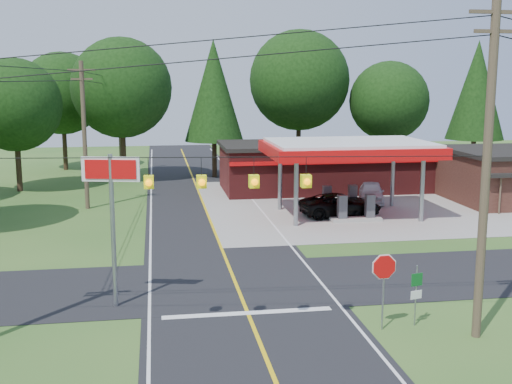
{
  "coord_description": "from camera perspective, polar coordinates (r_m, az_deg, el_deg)",
  "views": [
    {
      "loc": [
        -3.33,
        -26.56,
        8.8
      ],
      "look_at": [
        2.0,
        7.0,
        2.8
      ],
      "focal_mm": 45.0,
      "sensor_mm": 36.0,
      "label": 1
    }
  ],
  "objects": [
    {
      "name": "octagonal_stop_sign",
      "position": [
        23.08,
        11.31,
        -7.04
      ],
      "size": [
        0.96,
        0.14,
        2.8
      ],
      "color": "gray",
      "rests_on": "ground"
    },
    {
      "name": "convenience_store",
      "position": [
        51.76,
        5.99,
        2.32
      ],
      "size": [
        16.4,
        7.55,
        3.8
      ],
      "color": "maroon",
      "rests_on": "ground"
    },
    {
      "name": "big_stop_sign",
      "position": [
        25.0,
        -12.71,
        -0.41
      ],
      "size": [
        2.2,
        0.58,
        6.01
      ],
      "color": "gray",
      "rests_on": "ground"
    },
    {
      "name": "treeline_backdrop",
      "position": [
        50.75,
        -4.38,
        8.51
      ],
      "size": [
        70.27,
        51.59,
        13.3
      ],
      "color": "#332316",
      "rests_on": "ground"
    },
    {
      "name": "ground",
      "position": [
        28.17,
        -1.8,
        -8.19
      ],
      "size": [
        120.0,
        120.0,
        0.0
      ],
      "primitive_type": "plane",
      "color": "#2B571E",
      "rests_on": "ground"
    },
    {
      "name": "route_sign_post",
      "position": [
        23.93,
        14.06,
        -8.45
      ],
      "size": [
        0.45,
        0.14,
        2.26
      ],
      "color": "gray",
      "rests_on": "ground"
    },
    {
      "name": "suv_car",
      "position": [
        41.98,
        7.52,
        -1.15
      ],
      "size": [
        5.72,
        5.72,
        1.47
      ],
      "primitive_type": "imported",
      "rotation": [
        0.0,
        0.0,
        1.66
      ],
      "color": "black",
      "rests_on": "ground"
    },
    {
      "name": "utility_pole_near_right",
      "position": [
        22.53,
        19.8,
        2.18
      ],
      "size": [
        1.8,
        0.3,
        11.5
      ],
      "color": "#473828",
      "rests_on": "ground"
    },
    {
      "name": "lane_center_yellow",
      "position": [
        28.17,
        -1.8,
        -8.14
      ],
      "size": [
        0.15,
        110.0,
        0.0
      ],
      "primitive_type": "cube",
      "color": "yellow",
      "rests_on": "main_highway"
    },
    {
      "name": "utility_pole_north",
      "position": [
        61.77,
        -12.01,
        6.04
      ],
      "size": [
        0.3,
        0.3,
        9.5
      ],
      "color": "#473828",
      "rests_on": "ground"
    },
    {
      "name": "utility_pole_far_left",
      "position": [
        44.94,
        -15.02,
        5.08
      ],
      "size": [
        1.8,
        0.3,
        10.0
      ],
      "color": "#473828",
      "rests_on": "ground"
    },
    {
      "name": "overhead_beacons",
      "position": [
        20.85,
        -2.54,
        2.87
      ],
      "size": [
        17.04,
        2.04,
        1.03
      ],
      "color": "black",
      "rests_on": "ground"
    },
    {
      "name": "sedan_car",
      "position": [
        46.87,
        10.21,
        -0.05
      ],
      "size": [
        5.44,
        5.44,
        1.48
      ],
      "primitive_type": "imported",
      "rotation": [
        0.0,
        0.0,
        -0.3
      ],
      "color": "silver",
      "rests_on": "ground"
    },
    {
      "name": "main_highway",
      "position": [
        28.17,
        -1.8,
        -8.17
      ],
      "size": [
        8.0,
        120.0,
        0.02
      ],
      "primitive_type": "cube",
      "color": "black",
      "rests_on": "ground"
    },
    {
      "name": "gas_canopy",
      "position": [
        41.68,
        8.26,
        3.67
      ],
      "size": [
        10.6,
        7.4,
        4.88
      ],
      "color": "gray",
      "rests_on": "ground"
    },
    {
      "name": "cross_road",
      "position": [
        28.17,
        -1.8,
        -8.16
      ],
      "size": [
        70.0,
        7.0,
        0.02
      ],
      "primitive_type": "cube",
      "color": "black",
      "rests_on": "ground"
    }
  ]
}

